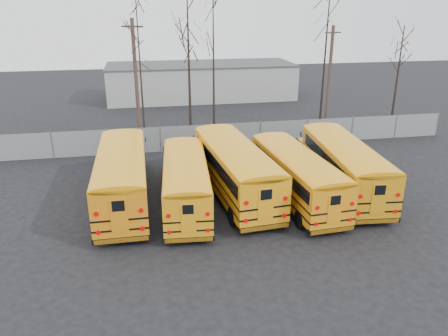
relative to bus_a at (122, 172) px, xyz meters
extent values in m
plane|color=black|center=(6.62, -2.92, -1.91)|extent=(120.00, 120.00, 0.00)
cube|color=gray|center=(6.62, 9.08, -0.91)|extent=(40.00, 0.04, 2.00)
cube|color=#A8A8A3|center=(8.62, 29.08, 0.09)|extent=(22.00, 8.00, 4.00)
cylinder|color=black|center=(-1.19, -3.69, -1.38)|extent=(0.30, 1.05, 1.05)
cylinder|color=black|center=(1.18, -3.70, -1.38)|extent=(0.30, 1.05, 1.05)
cylinder|color=black|center=(-1.18, 5.15, -1.38)|extent=(0.30, 1.05, 1.05)
cylinder|color=black|center=(1.20, 5.14, -1.38)|extent=(0.30, 1.05, 1.05)
cube|color=orange|center=(0.00, -0.27, -0.15)|extent=(2.65, 9.79, 2.47)
cube|color=orange|center=(0.01, 5.51, -0.86)|extent=(2.37, 1.79, 1.05)
cube|color=black|center=(0.00, -0.49, 0.40)|extent=(2.69, 8.74, 0.74)
cube|color=black|center=(0.00, 0.62, -0.91)|extent=(2.68, 11.60, 0.09)
cube|color=black|center=(0.00, 0.62, -0.38)|extent=(2.68, 11.60, 0.09)
cube|color=black|center=(-0.01, -5.06, -1.44)|extent=(2.69, 0.24, 0.29)
cube|color=black|center=(0.01, 6.35, -1.44)|extent=(2.53, 0.21, 0.27)
cube|color=orange|center=(-0.01, -5.18, -0.17)|extent=(0.79, 0.04, 1.63)
cylinder|color=#B20505|center=(-1.01, -5.19, -0.91)|extent=(0.23, 0.04, 0.23)
cylinder|color=#B20505|center=(0.99, -5.19, -0.91)|extent=(0.23, 0.04, 0.23)
cylinder|color=#B20505|center=(-1.01, -5.19, 0.04)|extent=(0.23, 0.04, 0.23)
cylinder|color=#B20505|center=(0.99, -5.19, 0.04)|extent=(0.23, 0.04, 0.23)
cylinder|color=black|center=(2.16, -4.26, -1.44)|extent=(0.34, 0.96, 0.95)
cylinder|color=black|center=(4.29, -4.43, -1.44)|extent=(0.34, 0.96, 0.95)
cylinder|color=black|center=(2.79, 3.66, -1.44)|extent=(0.34, 0.96, 0.95)
cylinder|color=black|center=(4.92, 3.50, -1.44)|extent=(0.34, 0.96, 0.95)
cube|color=orange|center=(3.47, -1.28, -0.33)|extent=(3.05, 8.96, 2.22)
cube|color=orange|center=(3.88, 3.91, -0.96)|extent=(2.25, 1.77, 0.95)
cube|color=black|center=(3.46, -1.46, 0.17)|extent=(3.02, 8.02, 0.66)
cube|color=black|center=(3.53, -0.47, -1.01)|extent=(3.21, 10.58, 0.09)
cube|color=black|center=(3.53, -0.47, -0.54)|extent=(3.21, 10.58, 0.09)
cube|color=black|center=(3.13, -5.57, -1.48)|extent=(2.43, 0.40, 0.26)
cube|color=black|center=(3.94, 4.66, -1.48)|extent=(2.28, 0.37, 0.25)
cube|color=orange|center=(3.12, -5.67, -0.35)|extent=(0.71, 0.09, 1.47)
cylinder|color=#B20505|center=(2.23, -5.61, -1.01)|extent=(0.21, 0.05, 0.21)
cylinder|color=#B20505|center=(4.02, -5.75, -1.01)|extent=(0.21, 0.05, 0.21)
cylinder|color=#B20505|center=(2.23, -5.61, -0.16)|extent=(0.21, 0.05, 0.21)
cylinder|color=#B20505|center=(4.02, -5.75, -0.16)|extent=(0.21, 0.05, 0.21)
cylinder|color=black|center=(5.63, -3.89, -1.38)|extent=(0.39, 1.08, 1.06)
cylinder|color=black|center=(8.02, -3.68, -1.38)|extent=(0.39, 1.08, 1.06)
cylinder|color=black|center=(4.85, 4.98, -1.38)|extent=(0.39, 1.08, 1.06)
cylinder|color=black|center=(7.24, 5.19, -1.38)|extent=(0.39, 1.08, 1.06)
cube|color=orange|center=(6.52, -0.35, -0.14)|extent=(3.50, 10.05, 2.49)
cube|color=orange|center=(6.01, 5.45, -0.85)|extent=(2.53, 2.00, 1.06)
cube|color=black|center=(6.54, -0.56, 0.42)|extent=(3.45, 9.00, 0.74)
cube|color=black|center=(6.45, 0.55, -0.90)|extent=(3.69, 11.87, 0.10)
cube|color=black|center=(6.45, 0.55, -0.37)|extent=(3.69, 11.87, 0.10)
cube|color=black|center=(6.95, -5.15, -1.43)|extent=(2.72, 0.47, 0.30)
cube|color=black|center=(5.94, 6.30, -1.43)|extent=(2.55, 0.43, 0.28)
cube|color=orange|center=(6.96, -5.27, -0.16)|extent=(0.80, 0.11, 1.64)
cylinder|color=#B20505|center=(5.95, -5.37, -0.90)|extent=(0.24, 0.06, 0.23)
cylinder|color=#B20505|center=(7.96, -5.19, -0.90)|extent=(0.24, 0.06, 0.23)
cylinder|color=#B20505|center=(5.95, -5.37, 0.05)|extent=(0.24, 0.06, 0.23)
cylinder|color=#B20505|center=(7.96, -5.19, 0.05)|extent=(0.24, 0.06, 0.23)
cylinder|color=black|center=(8.98, -4.82, -1.43)|extent=(0.34, 0.99, 0.97)
cylinder|color=black|center=(11.16, -4.67, -1.43)|extent=(0.34, 0.99, 0.97)
cylinder|color=black|center=(8.42, 3.30, -1.43)|extent=(0.34, 0.99, 0.97)
cylinder|color=black|center=(10.60, 3.45, -1.43)|extent=(0.34, 0.99, 0.97)
cube|color=orange|center=(9.85, -1.60, -0.29)|extent=(3.03, 9.15, 2.28)
cube|color=orange|center=(9.49, 3.72, -0.94)|extent=(2.29, 1.79, 0.97)
cube|color=black|center=(9.87, -1.79, 0.22)|extent=(3.00, 8.19, 0.68)
cube|color=black|center=(9.80, -0.78, -0.99)|extent=(3.17, 10.82, 0.09)
cube|color=black|center=(9.80, -0.78, -0.51)|extent=(3.17, 10.82, 0.09)
cube|color=black|center=(10.15, -6.00, -1.47)|extent=(2.49, 0.38, 0.27)
cube|color=black|center=(9.44, 4.49, -1.47)|extent=(2.33, 0.35, 0.25)
cube|color=orange|center=(10.16, -6.10, -0.31)|extent=(0.73, 0.09, 1.50)
cylinder|color=#B20505|center=(9.24, -6.18, -0.99)|extent=(0.22, 0.05, 0.21)
cylinder|color=#B20505|center=(11.08, -6.05, -0.99)|extent=(0.22, 0.05, 0.21)
cylinder|color=#B20505|center=(9.24, -6.18, -0.12)|extent=(0.22, 0.05, 0.21)
cylinder|color=#B20505|center=(11.08, -6.05, -0.12)|extent=(0.22, 0.05, 0.21)
cylinder|color=black|center=(11.68, -4.11, -1.40)|extent=(0.38, 1.05, 1.03)
cylinder|color=black|center=(14.00, -4.32, -1.40)|extent=(0.38, 1.05, 1.03)
cylinder|color=black|center=(12.43, 4.50, -1.40)|extent=(0.38, 1.05, 1.03)
cylinder|color=black|center=(14.75, 4.30, -1.40)|extent=(0.38, 1.05, 1.03)
cube|color=orange|center=(13.13, -0.88, -0.19)|extent=(3.40, 9.76, 2.42)
cube|color=orange|center=(13.62, 4.76, -0.88)|extent=(2.46, 1.95, 1.03)
cube|color=black|center=(13.11, -1.09, 0.35)|extent=(3.35, 8.74, 0.72)
cube|color=black|center=(13.20, -0.01, -0.93)|extent=(3.58, 11.53, 0.09)
cube|color=black|center=(13.20, -0.01, -0.42)|extent=(3.58, 11.53, 0.09)
cube|color=black|center=(12.72, -5.55, -1.45)|extent=(2.65, 0.46, 0.29)
cube|color=black|center=(13.69, 5.58, -1.45)|extent=(2.48, 0.42, 0.27)
cube|color=orange|center=(12.71, -5.66, -0.21)|extent=(0.77, 0.11, 1.60)
cylinder|color=#B20505|center=(11.73, -5.59, -0.93)|extent=(0.23, 0.06, 0.23)
cylinder|color=#B20505|center=(13.68, -5.76, -0.93)|extent=(0.23, 0.06, 0.23)
cylinder|color=#B20505|center=(11.73, -5.59, -0.01)|extent=(0.23, 0.06, 0.23)
cylinder|color=#B20505|center=(13.68, -5.76, -0.01)|extent=(0.23, 0.06, 0.23)
cylinder|color=#473328|center=(1.04, 12.62, 3.02)|extent=(0.31, 0.31, 9.85)
cube|color=#473328|center=(1.04, 12.62, 7.28)|extent=(1.68, 0.74, 0.13)
cylinder|color=#443226|center=(17.91, 12.98, 2.66)|extent=(0.28, 0.28, 9.14)
cube|color=#443226|center=(17.91, 12.98, 6.62)|extent=(1.61, 0.50, 0.12)
cone|color=black|center=(1.43, 10.85, 3.64)|extent=(0.26, 0.26, 11.10)
cone|color=black|center=(5.33, 12.20, 3.71)|extent=(0.26, 0.26, 11.25)
cone|color=black|center=(7.83, 15.05, 3.84)|extent=(0.26, 0.26, 11.51)
cone|color=black|center=(17.64, 13.62, 4.14)|extent=(0.26, 0.26, 12.11)
cone|color=black|center=(24.64, 13.03, 2.63)|extent=(0.26, 0.26, 9.07)
camera|label=1|loc=(1.35, -23.71, 9.00)|focal=35.00mm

